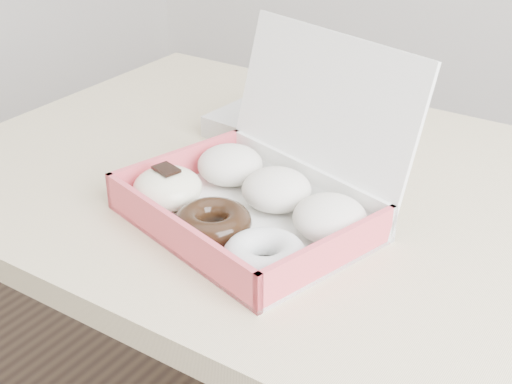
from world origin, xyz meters
The scene contains 3 objects.
table centered at (0.00, 0.00, 0.67)m, with size 1.20×0.80×0.75m.
donut_box centered at (-0.02, -0.13, 0.79)m, with size 0.40×0.37×0.24m.
newspapers centered at (-0.13, 0.13, 0.77)m, with size 0.24×0.19×0.04m, color silver.
Camera 1 is at (0.46, -0.85, 1.26)m, focal length 50.00 mm.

